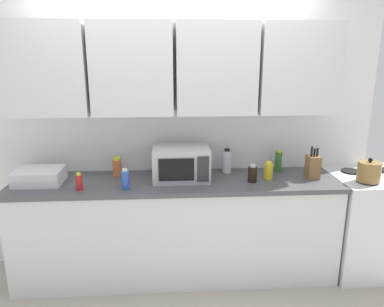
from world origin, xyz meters
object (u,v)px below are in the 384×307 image
at_px(bottle_soy_dark, 252,174).
at_px(bottle_blue_cleaner, 125,179).
at_px(microwave, 181,163).
at_px(bottle_spice_jar, 117,167).
at_px(stove_range, 371,223).
at_px(bottle_clear_tall, 227,161).
at_px(bottle_green_oil, 278,161).
at_px(kettle, 369,171).
at_px(dish_rack, 39,176).
at_px(bottle_yellow_mustard, 268,171).
at_px(bottle_red_sauce, 79,182).
at_px(knife_block, 313,167).

relative_size(bottle_soy_dark, bottle_blue_cleaner, 0.90).
distance_m(microwave, bottle_spice_jar, 0.58).
bearing_deg(stove_range, bottle_clear_tall, 171.09).
bearing_deg(bottle_spice_jar, stove_range, -4.23).
distance_m(bottle_blue_cleaner, bottle_green_oil, 1.39).
distance_m(kettle, dish_rack, 2.75).
relative_size(bottle_clear_tall, bottle_spice_jar, 1.27).
bearing_deg(bottle_blue_cleaner, bottle_yellow_mustard, 8.09).
xyz_separation_m(stove_range, bottle_spice_jar, (-2.30, 0.17, 0.53)).
relative_size(bottle_soy_dark, bottle_red_sauce, 1.05).
height_order(bottle_soy_dark, bottle_green_oil, bottle_green_oil).
bearing_deg(bottle_spice_jar, bottle_green_oil, 1.02).
xyz_separation_m(dish_rack, bottle_soy_dark, (1.78, -0.09, 0.01)).
bearing_deg(kettle, bottle_green_oil, 153.41).
bearing_deg(bottle_spice_jar, bottle_yellow_mustard, -7.01).
height_order(knife_block, bottle_green_oil, knife_block).
relative_size(stove_range, kettle, 4.51).
height_order(stove_range, microwave, microwave).
bearing_deg(bottle_yellow_mustard, bottle_green_oil, 53.11).
bearing_deg(microwave, bottle_clear_tall, 19.78).
relative_size(knife_block, bottle_soy_dark, 1.90).
height_order(bottle_soy_dark, bottle_clear_tall, bottle_clear_tall).
relative_size(microwave, bottle_yellow_mustard, 3.14).
relative_size(bottle_soy_dark, bottle_spice_jar, 0.86).
xyz_separation_m(bottle_soy_dark, bottle_blue_cleaner, (-1.05, -0.10, 0.01)).
xyz_separation_m(bottle_yellow_mustard, bottle_clear_tall, (-0.33, 0.20, 0.03)).
relative_size(dish_rack, bottle_green_oil, 1.90).
xyz_separation_m(stove_range, bottle_yellow_mustard, (-0.98, 0.01, 0.52)).
bearing_deg(stove_range, bottle_green_oil, 166.89).
relative_size(knife_block, bottle_clear_tall, 1.29).
bearing_deg(knife_block, bottle_spice_jar, 174.16).
xyz_separation_m(bottle_yellow_mustard, bottle_green_oil, (0.14, 0.19, 0.02)).
xyz_separation_m(kettle, knife_block, (-0.43, 0.14, 0.01)).
relative_size(bottle_blue_cleaner, bottle_green_oil, 0.83).
bearing_deg(kettle, bottle_clear_tall, 163.17).
bearing_deg(bottle_soy_dark, stove_range, 3.32).
relative_size(bottle_spice_jar, bottle_red_sauce, 1.22).
relative_size(kettle, bottle_spice_jar, 1.16).
bearing_deg(bottle_yellow_mustard, bottle_blue_cleaner, -171.91).
distance_m(stove_range, bottle_spice_jar, 2.36).
xyz_separation_m(bottle_clear_tall, bottle_red_sauce, (-1.24, -0.37, -0.04)).
bearing_deg(kettle, bottle_yellow_mustard, 169.63).
bearing_deg(bottle_green_oil, dish_rack, -175.16).
bearing_deg(bottle_green_oil, knife_block, -39.43).
bearing_deg(bottle_red_sauce, bottle_blue_cleaner, 0.40).
xyz_separation_m(bottle_soy_dark, bottle_green_oil, (0.30, 0.26, 0.03)).
relative_size(knife_block, bottle_yellow_mustard, 1.87).
xyz_separation_m(bottle_blue_cleaner, bottle_green_oil, (1.35, 0.36, 0.02)).
bearing_deg(bottle_green_oil, bottle_yellow_mustard, -126.89).
distance_m(microwave, dish_rack, 1.19).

